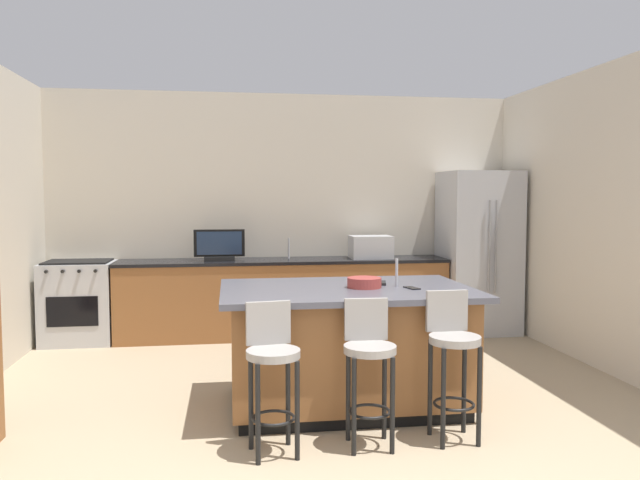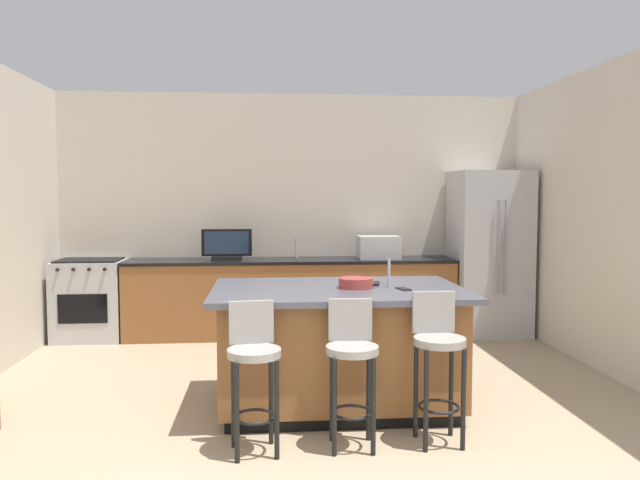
% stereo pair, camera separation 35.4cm
% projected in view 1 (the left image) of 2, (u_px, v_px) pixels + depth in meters
% --- Properties ---
extents(wall_back, '(6.03, 0.12, 2.85)m').
position_uv_depth(wall_back, '(285.00, 213.00, 7.51)').
color(wall_back, beige).
rests_on(wall_back, ground_plane).
extents(wall_right, '(0.12, 5.21, 2.85)m').
position_uv_depth(wall_right, '(621.00, 219.00, 5.54)').
color(wall_right, beige).
rests_on(wall_right, ground_plane).
extents(counter_back, '(3.80, 0.62, 0.90)m').
position_uv_depth(counter_back, '(284.00, 298.00, 7.19)').
color(counter_back, brown).
rests_on(counter_back, ground_plane).
extents(kitchen_island, '(1.92, 1.27, 0.93)m').
position_uv_depth(kitchen_island, '(346.00, 345.00, 4.78)').
color(kitchen_island, black).
rests_on(kitchen_island, ground_plane).
extents(refrigerator, '(0.84, 0.80, 1.92)m').
position_uv_depth(refrigerator, '(478.00, 252.00, 7.42)').
color(refrigerator, '#B7BABF').
rests_on(refrigerator, ground_plane).
extents(range_oven, '(0.75, 0.63, 0.92)m').
position_uv_depth(range_oven, '(79.00, 302.00, 6.86)').
color(range_oven, '#B7BABF').
rests_on(range_oven, ground_plane).
extents(microwave, '(0.48, 0.36, 0.27)m').
position_uv_depth(microwave, '(371.00, 247.00, 7.30)').
color(microwave, '#B7BABF').
rests_on(microwave, counter_back).
extents(tv_monitor, '(0.57, 0.16, 0.36)m').
position_uv_depth(tv_monitor, '(219.00, 246.00, 6.99)').
color(tv_monitor, black).
rests_on(tv_monitor, counter_back).
extents(sink_faucet_back, '(0.02, 0.02, 0.24)m').
position_uv_depth(sink_faucet_back, '(289.00, 248.00, 7.26)').
color(sink_faucet_back, '#B2B2B7').
rests_on(sink_faucet_back, counter_back).
extents(sink_faucet_island, '(0.02, 0.02, 0.22)m').
position_uv_depth(sink_faucet_island, '(397.00, 272.00, 4.80)').
color(sink_faucet_island, '#B2B2B7').
rests_on(sink_faucet_island, kitchen_island).
extents(bar_stool_left, '(0.34, 0.36, 0.95)m').
position_uv_depth(bar_stool_left, '(272.00, 365.00, 3.89)').
color(bar_stool_left, gray).
rests_on(bar_stool_left, ground_plane).
extents(bar_stool_center, '(0.34, 0.34, 0.95)m').
position_uv_depth(bar_stool_center, '(369.00, 360.00, 4.01)').
color(bar_stool_center, gray).
rests_on(bar_stool_center, ground_plane).
extents(bar_stool_right, '(0.34, 0.34, 0.99)m').
position_uv_depth(bar_stool_right, '(453.00, 351.00, 4.12)').
color(bar_stool_right, gray).
rests_on(bar_stool_right, ground_plane).
extents(fruit_bowl, '(0.26, 0.26, 0.08)m').
position_uv_depth(fruit_bowl, '(364.00, 283.00, 4.74)').
color(fruit_bowl, '#993833').
rests_on(fruit_bowl, kitchen_island).
extents(cell_phone, '(0.10, 0.16, 0.01)m').
position_uv_depth(cell_phone, '(412.00, 288.00, 4.70)').
color(cell_phone, black).
rests_on(cell_phone, kitchen_island).
extents(tv_remote, '(0.08, 0.18, 0.02)m').
position_uv_depth(tv_remote, '(383.00, 283.00, 4.93)').
color(tv_remote, black).
rests_on(tv_remote, kitchen_island).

